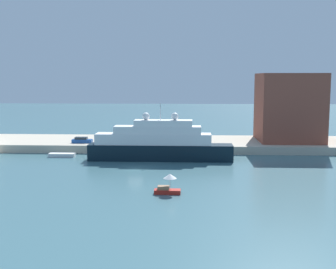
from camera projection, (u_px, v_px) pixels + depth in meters
name	position (u px, v px, depth m)	size (l,w,h in m)	color
ground	(135.00, 170.00, 77.98)	(400.00, 400.00, 0.00)	#3D6670
quay_dock	(148.00, 144.00, 102.96)	(110.00, 18.67, 1.72)	#B7AD99
large_yacht	(158.00, 144.00, 86.55)	(28.51, 4.20, 11.35)	black
small_motorboat	(168.00, 185.00, 61.55)	(3.72, 1.86, 2.87)	#B22319
work_barge	(62.00, 155.00, 90.45)	(5.34, 1.80, 0.75)	silver
harbor_building	(289.00, 107.00, 101.07)	(14.10, 14.15, 15.57)	brown
parked_car	(82.00, 140.00, 98.41)	(4.53, 1.66, 1.30)	#1E4C99
person_figure	(104.00, 138.00, 101.10)	(0.36, 0.36, 1.54)	#4C4C4C
mooring_bollard	(175.00, 144.00, 94.44)	(0.47, 0.47, 0.62)	black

